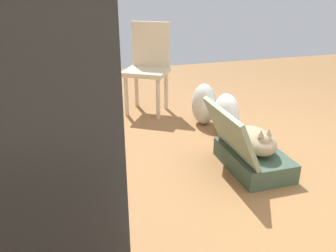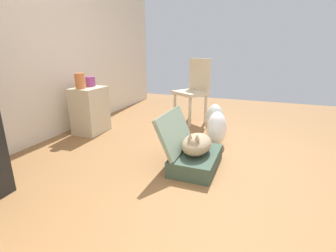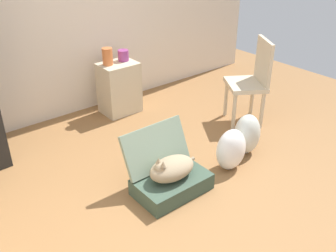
{
  "view_description": "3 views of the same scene",
  "coord_description": "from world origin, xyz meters",
  "px_view_note": "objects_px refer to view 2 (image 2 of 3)",
  "views": [
    {
      "loc": [
        -2.1,
        1.58,
        1.44
      ],
      "look_at": [
        0.48,
        0.79,
        0.31
      ],
      "focal_mm": 37.73,
      "sensor_mm": 36.0,
      "label": 1
    },
    {
      "loc": [
        -2.1,
        -0.39,
        1.15
      ],
      "look_at": [
        0.17,
        0.49,
        0.39
      ],
      "focal_mm": 26.64,
      "sensor_mm": 36.0,
      "label": 2
    },
    {
      "loc": [
        -1.62,
        -1.94,
        2.16
      ],
      "look_at": [
        0.26,
        0.38,
        0.54
      ],
      "focal_mm": 40.76,
      "sensor_mm": 36.0,
      "label": 3
    }
  ],
  "objects_px": {
    "side_table": "(90,110)",
    "chair": "(194,88)",
    "suitcase_base": "(196,160)",
    "plastic_bag_white": "(217,129)",
    "plastic_bag_clear": "(214,120)",
    "cat": "(196,144)",
    "vase_tall": "(80,81)",
    "vase_short": "(90,82)"
  },
  "relations": [
    {
      "from": "side_table",
      "to": "chair",
      "type": "relative_size",
      "value": 0.64
    },
    {
      "from": "suitcase_base",
      "to": "plastic_bag_white",
      "type": "relative_size",
      "value": 1.55
    },
    {
      "from": "plastic_bag_clear",
      "to": "cat",
      "type": "bearing_deg",
      "value": -178.71
    },
    {
      "from": "suitcase_base",
      "to": "plastic_bag_white",
      "type": "bearing_deg",
      "value": -6.01
    },
    {
      "from": "cat",
      "to": "vase_tall",
      "type": "height_order",
      "value": "vase_tall"
    },
    {
      "from": "suitcase_base",
      "to": "side_table",
      "type": "distance_m",
      "value": 1.78
    },
    {
      "from": "side_table",
      "to": "plastic_bag_clear",
      "type": "bearing_deg",
      "value": -73.78
    },
    {
      "from": "side_table",
      "to": "vase_short",
      "type": "xyz_separation_m",
      "value": [
        0.11,
        0.04,
        0.38
      ]
    },
    {
      "from": "cat",
      "to": "side_table",
      "type": "distance_m",
      "value": 1.77
    },
    {
      "from": "vase_tall",
      "to": "chair",
      "type": "xyz_separation_m",
      "value": [
        1.17,
        -1.23,
        -0.19
      ]
    },
    {
      "from": "vase_short",
      "to": "chair",
      "type": "distance_m",
      "value": 1.57
    },
    {
      "from": "plastic_bag_white",
      "to": "vase_short",
      "type": "height_order",
      "value": "vase_short"
    },
    {
      "from": "cat",
      "to": "vase_short",
      "type": "xyz_separation_m",
      "value": [
        0.66,
        1.72,
        0.45
      ]
    },
    {
      "from": "plastic_bag_clear",
      "to": "side_table",
      "type": "xyz_separation_m",
      "value": [
        -0.48,
        1.66,
        0.1
      ]
    },
    {
      "from": "vase_tall",
      "to": "chair",
      "type": "relative_size",
      "value": 0.2
    },
    {
      "from": "vase_tall",
      "to": "vase_short",
      "type": "bearing_deg",
      "value": 2.82
    },
    {
      "from": "plastic_bag_white",
      "to": "plastic_bag_clear",
      "type": "height_order",
      "value": "plastic_bag_clear"
    },
    {
      "from": "cat",
      "to": "plastic_bag_white",
      "type": "relative_size",
      "value": 1.23
    },
    {
      "from": "plastic_bag_white",
      "to": "vase_short",
      "type": "distance_m",
      "value": 1.86
    },
    {
      "from": "plastic_bag_white",
      "to": "chair",
      "type": "distance_m",
      "value": 1.12
    },
    {
      "from": "suitcase_base",
      "to": "side_table",
      "type": "relative_size",
      "value": 1.03
    },
    {
      "from": "plastic_bag_white",
      "to": "chair",
      "type": "xyz_separation_m",
      "value": [
        0.91,
        0.55,
        0.34
      ]
    },
    {
      "from": "side_table",
      "to": "vase_short",
      "type": "relative_size",
      "value": 4.83
    },
    {
      "from": "side_table",
      "to": "chair",
      "type": "distance_m",
      "value": 1.62
    },
    {
      "from": "plastic_bag_clear",
      "to": "vase_short",
      "type": "height_order",
      "value": "vase_short"
    },
    {
      "from": "chair",
      "to": "plastic_bag_white",
      "type": "bearing_deg",
      "value": -26.74
    },
    {
      "from": "plastic_bag_clear",
      "to": "side_table",
      "type": "relative_size",
      "value": 0.68
    },
    {
      "from": "suitcase_base",
      "to": "cat",
      "type": "bearing_deg",
      "value": 177.56
    },
    {
      "from": "plastic_bag_white",
      "to": "vase_tall",
      "type": "distance_m",
      "value": 1.88
    },
    {
      "from": "plastic_bag_clear",
      "to": "side_table",
      "type": "bearing_deg",
      "value": 106.22
    },
    {
      "from": "vase_short",
      "to": "cat",
      "type": "bearing_deg",
      "value": -110.88
    },
    {
      "from": "chair",
      "to": "suitcase_base",
      "type": "bearing_deg",
      "value": -41.04
    },
    {
      "from": "plastic_bag_clear",
      "to": "plastic_bag_white",
      "type": "bearing_deg",
      "value": -164.41
    },
    {
      "from": "suitcase_base",
      "to": "vase_short",
      "type": "distance_m",
      "value": 1.94
    },
    {
      "from": "plastic_bag_clear",
      "to": "vase_short",
      "type": "relative_size",
      "value": 3.3
    },
    {
      "from": "cat",
      "to": "side_table",
      "type": "xyz_separation_m",
      "value": [
        0.54,
        1.68,
        0.07
      ]
    },
    {
      "from": "plastic_bag_clear",
      "to": "vase_tall",
      "type": "xyz_separation_m",
      "value": [
        -0.6,
        1.69,
        0.52
      ]
    },
    {
      "from": "suitcase_base",
      "to": "cat",
      "type": "height_order",
      "value": "cat"
    },
    {
      "from": "suitcase_base",
      "to": "side_table",
      "type": "height_order",
      "value": "side_table"
    },
    {
      "from": "cat",
      "to": "chair",
      "type": "height_order",
      "value": "chair"
    },
    {
      "from": "cat",
      "to": "plastic_bag_clear",
      "type": "bearing_deg",
      "value": 1.29
    },
    {
      "from": "cat",
      "to": "chair",
      "type": "distance_m",
      "value": 1.7
    }
  ]
}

